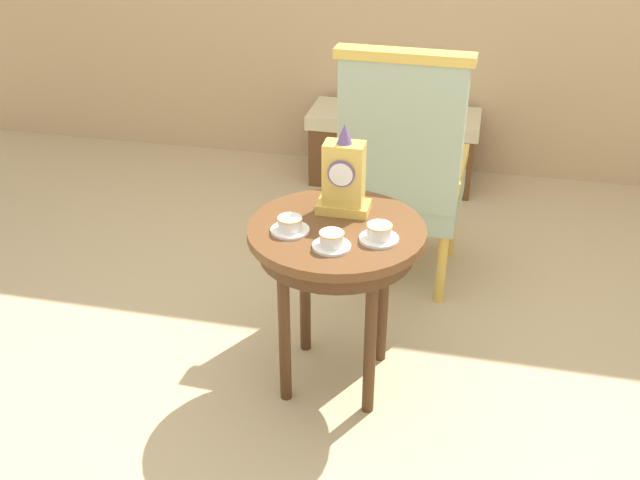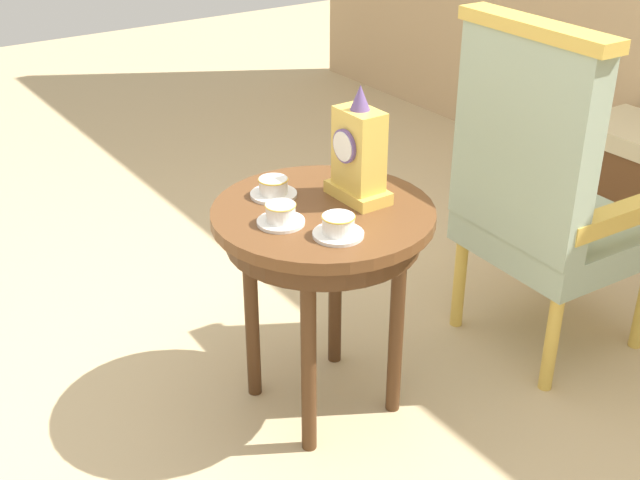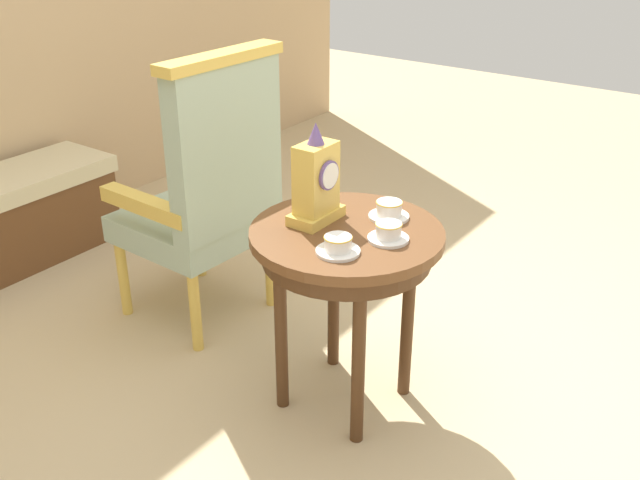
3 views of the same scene
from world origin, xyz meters
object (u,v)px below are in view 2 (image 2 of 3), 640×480
(side_table, at_px, (323,236))
(mantel_clock, at_px, (358,155))
(teacup_left, at_px, (273,188))
(teacup_right, at_px, (281,215))
(armchair, at_px, (543,190))
(teacup_center, at_px, (338,227))

(side_table, bearing_deg, mantel_clock, 90.29)
(teacup_left, xyz_separation_m, teacup_right, (0.16, -0.08, 0.00))
(side_table, height_order, mantel_clock, mantel_clock)
(teacup_right, xyz_separation_m, armchair, (0.13, 0.90, -0.11))
(teacup_right, height_order, armchair, armchair)
(mantel_clock, bearing_deg, teacup_center, -48.87)
(teacup_center, bearing_deg, armchair, 91.19)
(teacup_center, xyz_separation_m, armchair, (-0.02, 0.82, -0.11))
(mantel_clock, distance_m, armchair, 0.69)
(teacup_right, bearing_deg, side_table, 94.82)
(teacup_left, bearing_deg, teacup_right, -25.49)
(teacup_left, xyz_separation_m, mantel_clock, (0.15, 0.19, 0.11))
(teacup_center, height_order, mantel_clock, mantel_clock)
(mantel_clock, bearing_deg, teacup_right, -87.21)
(side_table, relative_size, mantel_clock, 2.01)
(teacup_center, relative_size, armchair, 0.12)
(teacup_left, height_order, armchair, armchair)
(teacup_center, bearing_deg, side_table, 158.69)
(side_table, height_order, armchair, armchair)
(mantel_clock, height_order, armchair, armchair)
(teacup_center, xyz_separation_m, mantel_clock, (-0.16, 0.18, 0.11))
(teacup_left, height_order, mantel_clock, mantel_clock)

